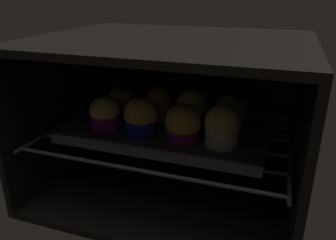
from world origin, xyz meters
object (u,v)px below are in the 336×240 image
object	(u,v)px
baking_tray	(168,130)
muffin_row0_col1	(141,117)
muffin_row1_col2	(192,108)
muffin_row0_col2	(183,124)
muffin_row0_col3	(223,127)
muffin_row1_col0	(122,103)
muffin_row1_col3	(230,114)
muffin_row1_col1	(158,105)
muffin_row0_col0	(105,115)

from	to	relation	value
baking_tray	muffin_row0_col1	distance (cm)	7.82
baking_tray	muffin_row1_col2	bearing A→B (deg)	45.43
muffin_row0_col2	muffin_row0_col3	size ratio (longest dim) A/B	0.90
muffin_row0_col1	muffin_row0_col3	distance (cm)	17.95
baking_tray	muffin_row1_col0	size ratio (longest dim) A/B	5.82
muffin_row1_col3	muffin_row1_col1	bearing A→B (deg)	179.94
baking_tray	muffin_row1_col0	distance (cm)	14.84
muffin_row0_col1	muffin_row1_col2	bearing A→B (deg)	44.71
baking_tray	muffin_row0_col0	size ratio (longest dim) A/B	5.90
muffin_row0_col1	muffin_row1_col0	xyz separation A→B (cm)	(-8.97, 8.84, -0.42)
muffin_row0_col2	muffin_row1_col0	world-z (taller)	muffin_row0_col2
muffin_row1_col1	muffin_row1_col3	xyz separation A→B (cm)	(17.49, -0.02, -0.18)
muffin_row1_col1	muffin_row0_col0	bearing A→B (deg)	-135.08
baking_tray	muffin_row0_col0	bearing A→B (deg)	-161.62
muffin_row1_col1	muffin_row1_col0	bearing A→B (deg)	-176.78
muffin_row0_col1	muffin_row0_col2	xyz separation A→B (cm)	(9.62, -0.15, -0.32)
muffin_row0_col0	muffin_row0_col2	bearing A→B (deg)	-0.50
muffin_row0_col3	muffin_row1_col0	size ratio (longest dim) A/B	1.14
baking_tray	muffin_row1_col2	world-z (taller)	muffin_row1_col2
muffin_row1_col1	muffin_row0_col1	bearing A→B (deg)	-92.75
muffin_row0_col2	muffin_row1_col1	xyz separation A→B (cm)	(-9.17, 9.52, 0.19)
muffin_row1_col2	muffin_row1_col3	world-z (taller)	muffin_row1_col2
muffin_row0_col3	baking_tray	bearing A→B (deg)	162.04
baking_tray	muffin_row1_col1	xyz separation A→B (cm)	(-4.25, 4.83, 4.16)
muffin_row0_col3	muffin_row1_col3	size ratio (longest dim) A/B	1.11
muffin_row1_col1	muffin_row1_col3	world-z (taller)	muffin_row1_col1
muffin_row1_col2	muffin_row0_col0	bearing A→B (deg)	-153.43
baking_tray	muffin_row0_col0	world-z (taller)	muffin_row0_col0
muffin_row0_col3	muffin_row1_col0	world-z (taller)	muffin_row0_col3
muffin_row0_col0	muffin_row1_col1	xyz separation A→B (cm)	(9.39, 9.36, 0.32)
muffin_row1_col0	muffin_row1_col3	world-z (taller)	muffin_row1_col3
muffin_row0_col3	muffin_row1_col2	world-z (taller)	muffin_row1_col2
muffin_row0_col3	muffin_row1_col0	bearing A→B (deg)	162.29
muffin_row1_col0	muffin_row1_col2	world-z (taller)	muffin_row1_col2
baking_tray	muffin_row0_col3	distance (cm)	14.64
muffin_row1_col1	muffin_row0_col3	bearing A→B (deg)	-27.54
muffin_row0_col0	muffin_row0_col1	world-z (taller)	muffin_row0_col1
muffin_row0_col3	muffin_row1_col3	distance (cm)	9.12
muffin_row0_col0	muffin_row0_col1	size ratio (longest dim) A/B	0.91
muffin_row0_col1	muffin_row0_col3	bearing A→B (deg)	0.78
muffin_row1_col1	muffin_row1_col3	bearing A→B (deg)	-0.06
muffin_row1_col2	muffin_row1_col3	size ratio (longest dim) A/B	1.15
muffin_row1_col1	muffin_row1_col3	size ratio (longest dim) A/B	1.04
muffin_row0_col3	muffin_row0_col1	bearing A→B (deg)	-179.22
muffin_row0_col1	muffin_row0_col2	bearing A→B (deg)	-0.91
muffin_row1_col2	muffin_row0_col1	bearing A→B (deg)	-135.29
muffin_row1_col2	muffin_row1_col3	bearing A→B (deg)	1.97
muffin_row0_col0	muffin_row1_col3	size ratio (longest dim) A/B	0.96
muffin_row0_col1	muffin_row1_col0	distance (cm)	12.60
baking_tray	muffin_row1_col3	xyz separation A→B (cm)	(13.24, 4.81, 3.98)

